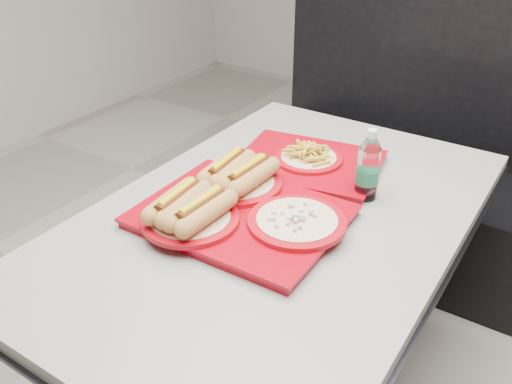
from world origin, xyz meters
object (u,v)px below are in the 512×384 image
Objects in this scene: booth_bench at (403,169)px; tray_far at (308,160)px; diner_table at (277,261)px; water_bottle at (368,169)px; tray_near at (235,205)px.

tray_far is at bearing -94.22° from booth_bench.
booth_bench is at bearing 90.00° from diner_table.
booth_bench is 1.01m from water_bottle.
tray_near is at bearing -129.98° from water_bottle.
booth_bench is 0.90m from tray_far.
booth_bench reaches higher than water_bottle.
water_bottle is at bearing 50.02° from tray_near.
tray_far is (-0.06, 0.28, 0.19)m from diner_table.
diner_table is at bearing -90.00° from booth_bench.
tray_far is (0.02, 0.36, -0.02)m from tray_near.
booth_bench reaches higher than diner_table.
tray_far is at bearing 102.28° from diner_table.
tray_far is at bearing 86.55° from tray_near.
tray_near is 2.58× the size of water_bottle.
water_bottle is at bearing -18.25° from tray_far.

